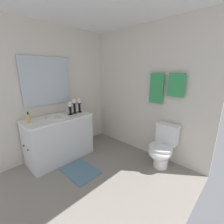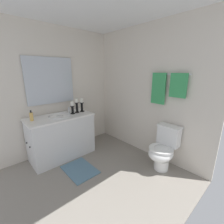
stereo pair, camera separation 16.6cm
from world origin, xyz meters
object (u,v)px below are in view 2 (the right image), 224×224
object	(u,v)px
candle_holder_short	(77,105)
soap_bottle	(31,116)
bath_mat	(80,170)
towel_bar	(170,74)
candle_holder_tall	(82,105)
sink_basin	(60,118)
towel_center	(178,85)
toilet	(163,149)
mirror	(50,81)
candle_holder_mid	(72,107)
vanity_cabinet	(62,136)
towel_near_vanity	(158,89)

from	to	relation	value
candle_holder_short	soap_bottle	bearing A→B (deg)	-93.69
bath_mat	towel_bar	bearing A→B (deg)	58.92
candle_holder_tall	candle_holder_short	world-z (taller)	candle_holder_short
candle_holder_short	soap_bottle	xyz separation A→B (m)	(-0.05, -0.82, -0.08)
candle_holder_tall	soap_bottle	world-z (taller)	candle_holder_tall
sink_basin	towel_center	world-z (taller)	towel_center
candle_holder_tall	bath_mat	world-z (taller)	candle_holder_tall
candle_holder_short	toilet	world-z (taller)	candle_holder_short
mirror	toilet	distance (m)	2.37
sink_basin	towel_bar	size ratio (longest dim) A/B	0.59
sink_basin	soap_bottle	world-z (taller)	soap_bottle
towel_bar	bath_mat	world-z (taller)	towel_bar
sink_basin	bath_mat	xyz separation A→B (m)	(0.62, -0.00, -0.78)
toilet	bath_mat	xyz separation A→B (m)	(-0.91, -1.07, -0.36)
towel_center	bath_mat	xyz separation A→B (m)	(-0.95, -1.28, -1.40)
candle_holder_short	candle_holder_mid	bearing A→B (deg)	-79.44
vanity_cabinet	candle_holder_tall	size ratio (longest dim) A/B	4.33
towel_near_vanity	towel_center	world-z (taller)	same
candle_holder_short	candle_holder_mid	xyz separation A→B (m)	(0.02, -0.11, -0.02)
mirror	candle_holder_tall	size ratio (longest dim) A/B	3.23
soap_bottle	towel_bar	size ratio (longest dim) A/B	0.27
candle_holder_tall	candle_holder_short	bearing A→B (deg)	-91.29
sink_basin	candle_holder_tall	world-z (taller)	candle_holder_tall
soap_bottle	mirror	bearing A→B (deg)	116.43
candle_holder_tall	candle_holder_mid	bearing A→B (deg)	-85.44
mirror	candle_holder_short	world-z (taller)	mirror
towel_center	towel_near_vanity	bearing A→B (deg)	180.00
soap_bottle	towel_bar	bearing A→B (deg)	50.38
toilet	sink_basin	bearing A→B (deg)	-145.06
sink_basin	bath_mat	bearing A→B (deg)	-0.09
mirror	towel_center	size ratio (longest dim) A/B	2.34
sink_basin	toilet	distance (m)	1.92
candle_holder_mid	towel_bar	size ratio (longest dim) A/B	0.36
soap_bottle	sink_basin	bearing A→B (deg)	83.85
candle_holder_short	towel_near_vanity	bearing A→B (deg)	36.58
sink_basin	towel_center	bearing A→B (deg)	39.02
vanity_cabinet	candle_holder_mid	distance (m)	0.60
toilet	candle_holder_tall	bearing A→B (deg)	-158.62
candle_holder_tall	bath_mat	bearing A→B (deg)	-37.45
towel_bar	towel_near_vanity	distance (m)	0.30
bath_mat	soap_bottle	bearing A→B (deg)	-145.56
candle_holder_mid	bath_mat	world-z (taller)	candle_holder_mid
candle_holder_mid	towel_bar	world-z (taller)	towel_bar
toilet	bath_mat	world-z (taller)	toilet
vanity_cabinet	candle_holder_mid	bearing A→B (deg)	84.75
mirror	towel_center	distance (m)	2.25
candle_holder_mid	towel_bar	bearing A→B (deg)	36.98
vanity_cabinet	towel_bar	world-z (taller)	towel_bar
mirror	bath_mat	bearing A→B (deg)	-0.00
sink_basin	soap_bottle	bearing A→B (deg)	-96.15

